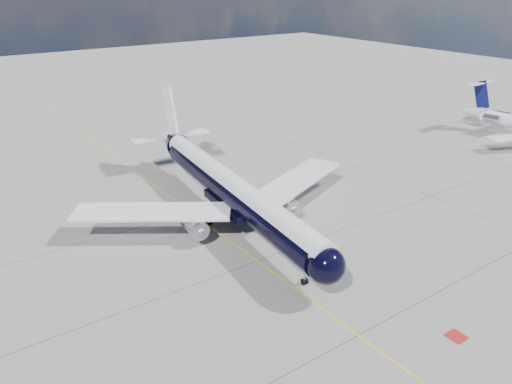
# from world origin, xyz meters

# --- Properties ---
(ground) EXTENTS (320.00, 320.00, 0.00)m
(ground) POSITION_xyz_m (0.00, 30.00, 0.00)
(ground) COLOR gray
(ground) RESTS_ON ground
(taxiway_centerline) EXTENTS (0.16, 160.00, 0.01)m
(taxiway_centerline) POSITION_xyz_m (0.00, 25.00, 0.00)
(taxiway_centerline) COLOR yellow
(taxiway_centerline) RESTS_ON ground
(red_marking) EXTENTS (1.60, 1.60, 0.01)m
(red_marking) POSITION_xyz_m (6.80, -10.00, 0.00)
(red_marking) COLOR maroon
(red_marking) RESTS_ON ground
(main_airliner) EXTENTS (38.23, 46.80, 13.52)m
(main_airliner) POSITION_xyz_m (3.26, 20.62, 4.20)
(main_airliner) COLOR black
(main_airliner) RESTS_ON ground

